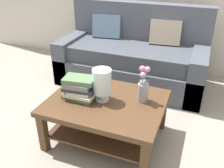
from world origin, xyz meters
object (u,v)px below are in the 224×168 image
at_px(coffee_table, 106,111).
at_px(book_stack_main, 80,88).
at_px(glass_hurricane_vase, 102,82).
at_px(flower_pitcher, 143,87).
at_px(couch, 133,57).

xyz_separation_m(coffee_table, book_stack_main, (-0.24, -0.04, 0.23)).
bearing_deg(book_stack_main, glass_hurricane_vase, 11.19).
xyz_separation_m(coffee_table, glass_hurricane_vase, (-0.03, -0.00, 0.31)).
bearing_deg(book_stack_main, flower_pitcher, 15.90).
distance_m(couch, coffee_table, 1.31).
xyz_separation_m(glass_hurricane_vase, flower_pitcher, (0.35, 0.12, -0.04)).
relative_size(coffee_table, glass_hurricane_vase, 3.45).
bearing_deg(book_stack_main, coffee_table, 9.71).
height_order(couch, flower_pitcher, couch).
relative_size(couch, glass_hurricane_vase, 6.33).
xyz_separation_m(couch, coffee_table, (0.13, -1.30, -0.05)).
height_order(book_stack_main, glass_hurricane_vase, glass_hurricane_vase).
bearing_deg(glass_hurricane_vase, book_stack_main, -168.81).
distance_m(coffee_table, flower_pitcher, 0.43).
bearing_deg(flower_pitcher, couch, 110.97).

